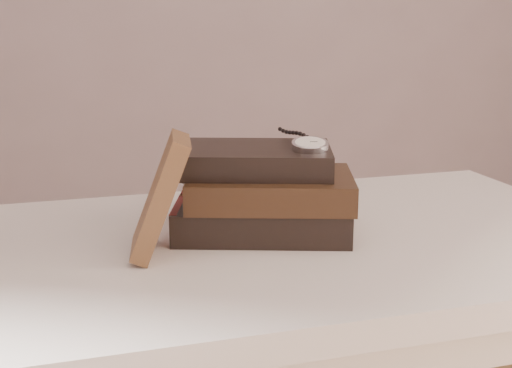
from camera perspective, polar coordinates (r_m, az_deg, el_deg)
name	(u,v)px	position (r m, az deg, el deg)	size (l,w,h in m)	color
table	(296,290)	(1.05, 3.43, -9.03)	(1.00, 0.60, 0.75)	silver
book_stack	(263,193)	(1.01, 0.63, -0.76)	(0.30, 0.25, 0.13)	black
journal	(160,196)	(0.92, -8.15, -1.00)	(0.03, 0.11, 0.17)	#452C1A
pocket_watch	(309,144)	(0.99, 4.52, 3.41)	(0.07, 0.16, 0.02)	silver
eyeglasses	(208,171)	(1.10, -4.12, 1.12)	(0.14, 0.15, 0.05)	silver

